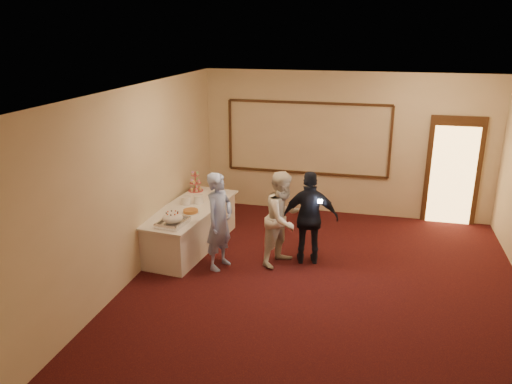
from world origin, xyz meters
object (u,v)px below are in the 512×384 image
at_px(pavlova_tray, 173,220).
at_px(man, 219,221).
at_px(buffet_table, 190,227).
at_px(cupcake_stand, 195,183).
at_px(guest, 310,218).
at_px(tart, 191,211).
at_px(plate_stack_b, 199,199).
at_px(plate_stack_a, 186,201).
at_px(woman, 283,218).

bearing_deg(pavlova_tray, man, 16.69).
bearing_deg(buffet_table, pavlova_tray, -87.27).
bearing_deg(pavlova_tray, cupcake_stand, 98.51).
bearing_deg(guest, tart, -5.83).
relative_size(cupcake_stand, guest, 0.27).
bearing_deg(plate_stack_b, pavlova_tray, -92.31).
relative_size(cupcake_stand, plate_stack_b, 2.35).
height_order(plate_stack_a, guest, guest).
bearing_deg(plate_stack_a, woman, -10.90).
xyz_separation_m(buffet_table, tart, (0.13, -0.26, 0.41)).
relative_size(buffet_table, pavlova_tray, 4.08).
relative_size(cupcake_stand, plate_stack_a, 2.44).
relative_size(buffet_table, man, 1.51).
bearing_deg(plate_stack_b, cupcake_stand, 114.72).
xyz_separation_m(plate_stack_a, plate_stack_b, (0.20, 0.12, 0.00)).
distance_m(plate_stack_a, man, 1.16).
bearing_deg(guest, plate_stack_a, -16.16).
xyz_separation_m(plate_stack_b, tart, (0.04, -0.52, -0.05)).
xyz_separation_m(tart, woman, (1.62, 0.04, 0.01)).
bearing_deg(pavlova_tray, tart, 81.53).
bearing_deg(pavlova_tray, plate_stack_b, 87.69).
bearing_deg(plate_stack_a, man, -40.73).
height_order(plate_stack_b, woman, woman).
relative_size(plate_stack_a, tart, 0.60).
height_order(pavlova_tray, plate_stack_a, pavlova_tray).
distance_m(pavlova_tray, cupcake_stand, 1.79).
relative_size(buffet_table, cupcake_stand, 5.69).
bearing_deg(plate_stack_b, plate_stack_a, -148.43).
xyz_separation_m(plate_stack_b, woman, (1.66, -0.48, -0.04)).
bearing_deg(tart, pavlova_tray, -98.47).
bearing_deg(cupcake_stand, buffet_table, -76.36).
distance_m(buffet_table, tart, 0.50).
distance_m(buffet_table, plate_stack_b, 0.53).
relative_size(tart, man, 0.18).
height_order(tart, man, man).
height_order(cupcake_stand, tart, cupcake_stand).
xyz_separation_m(plate_stack_a, guest, (2.29, -0.22, -0.04)).
xyz_separation_m(pavlova_tray, guest, (2.14, 0.75, -0.06)).
xyz_separation_m(buffet_table, plate_stack_b, (0.08, 0.25, 0.46)).
bearing_deg(cupcake_stand, woman, -30.29).
height_order(plate_stack_a, woman, woman).
bearing_deg(cupcake_stand, plate_stack_a, -82.05).
distance_m(cupcake_stand, woman, 2.28).
relative_size(cupcake_stand, man, 0.27).
bearing_deg(tart, buffet_table, 115.84).
distance_m(pavlova_tray, guest, 2.27).
height_order(woman, guest, woman).
xyz_separation_m(tart, man, (0.64, -0.36, 0.02)).
height_order(plate_stack_a, plate_stack_b, plate_stack_b).
distance_m(tart, guest, 2.06).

